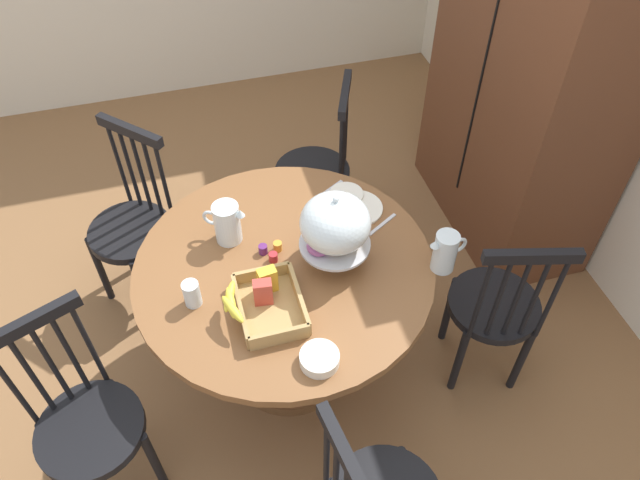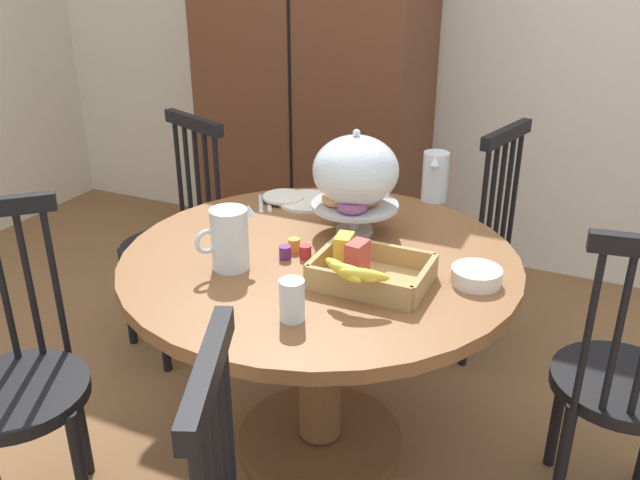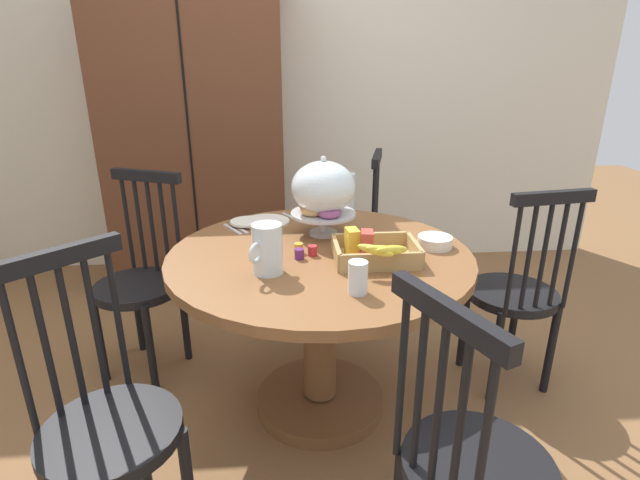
# 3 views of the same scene
# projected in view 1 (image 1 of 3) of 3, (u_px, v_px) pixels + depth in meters

# --- Properties ---
(ground_plane) EXTENTS (10.00, 10.00, 0.00)m
(ground_plane) POSITION_uv_depth(u_px,v_px,m) (269.00, 345.00, 3.02)
(ground_plane) COLOR brown
(wooden_armoire) EXTENTS (1.18, 0.60, 1.96)m
(wooden_armoire) POSITION_uv_depth(u_px,v_px,m) (534.00, 69.00, 2.94)
(wooden_armoire) COLOR brown
(wooden_armoire) RESTS_ON ground_plane
(dining_table) EXTENTS (1.20, 1.20, 0.74)m
(dining_table) POSITION_uv_depth(u_px,v_px,m) (286.00, 297.00, 2.57)
(dining_table) COLOR brown
(dining_table) RESTS_ON ground_plane
(windsor_chair_near_window) EXTENTS (0.43, 0.44, 0.97)m
(windsor_chair_near_window) POSITION_uv_depth(u_px,v_px,m) (87.00, 425.00, 2.25)
(windsor_chair_near_window) COLOR black
(windsor_chair_near_window) RESTS_ON ground_plane
(windsor_chair_facing_door) EXTENTS (0.42, 0.42, 0.97)m
(windsor_chair_facing_door) POSITION_uv_depth(u_px,v_px,m) (495.00, 309.00, 2.62)
(windsor_chair_facing_door) COLOR black
(windsor_chair_facing_door) RESTS_ON ground_plane
(windsor_chair_far_side) EXTENTS (0.44, 0.43, 0.97)m
(windsor_chair_far_side) POSITION_uv_depth(u_px,v_px,m) (317.00, 172.00, 3.23)
(windsor_chair_far_side) COLOR black
(windsor_chair_far_side) RESTS_ON ground_plane
(windsor_chair_host_seat) EXTENTS (0.47, 0.47, 0.97)m
(windsor_chair_host_seat) POSITION_uv_depth(u_px,v_px,m) (134.00, 228.00, 2.95)
(windsor_chair_host_seat) COLOR black
(windsor_chair_host_seat) RESTS_ON ground_plane
(pastry_stand_with_dome) EXTENTS (0.28, 0.28, 0.34)m
(pastry_stand_with_dome) POSITION_uv_depth(u_px,v_px,m) (335.00, 226.00, 2.28)
(pastry_stand_with_dome) COLOR silver
(pastry_stand_with_dome) RESTS_ON dining_table
(orange_juice_pitcher) EXTENTS (0.12, 0.17, 0.18)m
(orange_juice_pitcher) POSITION_uv_depth(u_px,v_px,m) (227.00, 224.00, 2.45)
(orange_juice_pitcher) COLOR silver
(orange_juice_pitcher) RESTS_ON dining_table
(milk_pitcher) EXTENTS (0.09, 0.18, 0.18)m
(milk_pitcher) POSITION_uv_depth(u_px,v_px,m) (445.00, 253.00, 2.34)
(milk_pitcher) COLOR silver
(milk_pitcher) RESTS_ON dining_table
(cereal_basket) EXTENTS (0.32, 0.30, 0.12)m
(cereal_basket) POSITION_uv_depth(u_px,v_px,m) (264.00, 301.00, 2.23)
(cereal_basket) COLOR tan
(cereal_basket) RESTS_ON dining_table
(china_plate_large) EXTENTS (0.22, 0.22, 0.01)m
(china_plate_large) POSITION_uv_depth(u_px,v_px,m) (357.00, 208.00, 2.62)
(china_plate_large) COLOR white
(china_plate_large) RESTS_ON dining_table
(china_plate_small) EXTENTS (0.15, 0.15, 0.01)m
(china_plate_small) POSITION_uv_depth(u_px,v_px,m) (346.00, 194.00, 2.67)
(china_plate_small) COLOR white
(china_plate_small) RESTS_ON china_plate_large
(cereal_bowl) EXTENTS (0.14, 0.14, 0.04)m
(cereal_bowl) POSITION_uv_depth(u_px,v_px,m) (319.00, 359.00, 2.09)
(cereal_bowl) COLOR white
(cereal_bowl) RESTS_ON dining_table
(drinking_glass) EXTENTS (0.06, 0.06, 0.11)m
(drinking_glass) POSITION_uv_depth(u_px,v_px,m) (192.00, 294.00, 2.24)
(drinking_glass) COLOR silver
(drinking_glass) RESTS_ON dining_table
(jam_jar_strawberry) EXTENTS (0.04, 0.04, 0.04)m
(jam_jar_strawberry) POSITION_uv_depth(u_px,v_px,m) (273.00, 257.00, 2.41)
(jam_jar_strawberry) COLOR #B7282D
(jam_jar_strawberry) RESTS_ON dining_table
(jam_jar_apricot) EXTENTS (0.04, 0.04, 0.04)m
(jam_jar_apricot) POSITION_uv_depth(u_px,v_px,m) (278.00, 246.00, 2.45)
(jam_jar_apricot) COLOR orange
(jam_jar_apricot) RESTS_ON dining_table
(jam_jar_grape) EXTENTS (0.04, 0.04, 0.04)m
(jam_jar_grape) POSITION_uv_depth(u_px,v_px,m) (263.00, 249.00, 2.44)
(jam_jar_grape) COLOR #5B2366
(jam_jar_grape) RESTS_ON dining_table
(table_knife) EXTENTS (0.10, 0.15, 0.01)m
(table_knife) POSITION_uv_depth(u_px,v_px,m) (334.00, 193.00, 2.69)
(table_knife) COLOR silver
(table_knife) RESTS_ON dining_table
(dinner_fork) EXTENTS (0.10, 0.15, 0.01)m
(dinner_fork) POSITION_uv_depth(u_px,v_px,m) (329.00, 190.00, 2.70)
(dinner_fork) COLOR silver
(dinner_fork) RESTS_ON dining_table
(soup_spoon) EXTENTS (0.10, 0.15, 0.01)m
(soup_spoon) POSITION_uv_depth(u_px,v_px,m) (382.00, 225.00, 2.56)
(soup_spoon) COLOR silver
(soup_spoon) RESTS_ON dining_table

